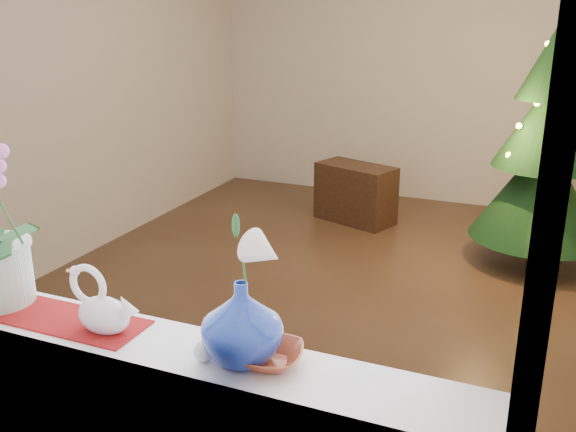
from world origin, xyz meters
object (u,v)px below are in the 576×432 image
at_px(paperweight, 204,351).
at_px(amber_dish, 268,357).
at_px(swan, 103,302).
at_px(side_table, 355,193).
at_px(blue_vase, 242,316).
at_px(xmas_tree, 545,148).

bearing_deg(paperweight, amber_dish, 18.07).
height_order(swan, side_table, swan).
bearing_deg(blue_vase, paperweight, -156.55).
bearing_deg(blue_vase, side_table, 102.39).
bearing_deg(swan, xmas_tree, 88.23).
bearing_deg(blue_vase, amber_dish, 10.22).
distance_m(amber_dish, side_table, 4.08).
xyz_separation_m(blue_vase, amber_dish, (0.07, 0.01, -0.12)).
bearing_deg(paperweight, blue_vase, 23.45).
bearing_deg(side_table, swan, -64.66).
distance_m(swan, blue_vase, 0.47).
height_order(blue_vase, side_table, blue_vase).
height_order(paperweight, xmas_tree, xmas_tree).
distance_m(paperweight, xmas_tree, 3.64).
bearing_deg(amber_dish, paperweight, -161.93).
distance_m(swan, side_table, 4.04).
height_order(swan, amber_dish, swan).
bearing_deg(side_table, xmas_tree, 4.49).
height_order(paperweight, side_table, paperweight).
bearing_deg(amber_dish, blue_vase, -169.78).
bearing_deg(paperweight, xmas_tree, 77.61).
xyz_separation_m(xmas_tree, side_table, (-1.54, 0.42, -0.63)).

